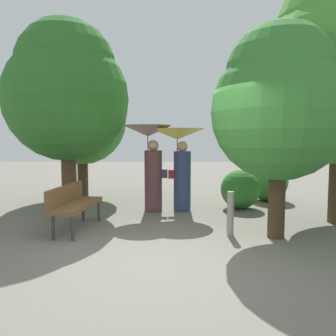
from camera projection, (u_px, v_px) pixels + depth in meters
name	position (u px, v px, depth m)	size (l,w,h in m)	color
ground_plane	(165.00, 260.00, 4.73)	(40.00, 40.00, 0.00)	#6B665B
person_left	(150.00, 151.00, 7.78)	(1.15, 1.15, 2.00)	#563338
person_right	(179.00, 150.00, 7.85)	(1.29, 1.29, 1.93)	navy
park_bench	(74.00, 203.00, 6.26)	(0.66, 1.55, 0.83)	#38383D
tree_near_left	(81.00, 113.00, 9.47)	(2.51, 2.51, 3.82)	#42301E
tree_mid_left	(67.00, 90.00, 7.81)	(2.87, 2.87, 4.46)	#4C3823
tree_mid_right	(279.00, 101.00, 5.60)	(2.28, 2.28, 3.62)	#42301E
bush_path_left	(240.00, 189.00, 8.15)	(0.94, 0.94, 0.94)	#2D6B28
bush_path_right	(268.00, 181.00, 9.17)	(1.08, 1.08, 1.08)	#387F33
path_marker_post	(230.00, 213.00, 5.90)	(0.12, 0.12, 0.78)	gray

